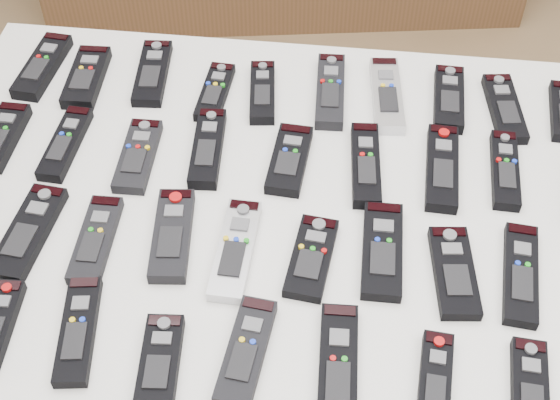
# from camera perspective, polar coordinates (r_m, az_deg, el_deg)

# --- Properties ---
(table) EXTENTS (1.25, 0.88, 0.78)m
(table) POSITION_cam_1_polar(r_m,az_deg,el_deg) (1.34, 0.00, -2.20)
(table) COLOR white
(table) RESTS_ON ground
(remote_0) EXTENTS (0.07, 0.19, 0.02)m
(remote_0) POSITION_cam_1_polar(r_m,az_deg,el_deg) (1.60, -16.99, 9.34)
(remote_0) COLOR black
(remote_0) RESTS_ON table
(remote_1) EXTENTS (0.07, 0.17, 0.02)m
(remote_1) POSITION_cam_1_polar(r_m,az_deg,el_deg) (1.56, -13.97, 8.72)
(remote_1) COLOR black
(remote_1) RESTS_ON table
(remote_2) EXTENTS (0.07, 0.18, 0.02)m
(remote_2) POSITION_cam_1_polar(r_m,az_deg,el_deg) (1.54, -9.31, 9.16)
(remote_2) COLOR black
(remote_2) RESTS_ON table
(remote_3) EXTENTS (0.05, 0.16, 0.02)m
(remote_3) POSITION_cam_1_polar(r_m,az_deg,el_deg) (1.49, -4.78, 7.87)
(remote_3) COLOR black
(remote_3) RESTS_ON table
(remote_4) EXTENTS (0.06, 0.16, 0.02)m
(remote_4) POSITION_cam_1_polar(r_m,az_deg,el_deg) (1.48, -1.29, 7.88)
(remote_4) COLOR black
(remote_4) RESTS_ON table
(remote_5) EXTENTS (0.06, 0.20, 0.02)m
(remote_5) POSITION_cam_1_polar(r_m,az_deg,el_deg) (1.48, 3.69, 7.96)
(remote_5) COLOR black
(remote_5) RESTS_ON table
(remote_6) EXTENTS (0.07, 0.20, 0.02)m
(remote_6) POSITION_cam_1_polar(r_m,az_deg,el_deg) (1.49, 7.81, 7.60)
(remote_6) COLOR #B7B7BC
(remote_6) RESTS_ON table
(remote_7) EXTENTS (0.06, 0.17, 0.02)m
(remote_7) POSITION_cam_1_polar(r_m,az_deg,el_deg) (1.50, 12.25, 7.25)
(remote_7) COLOR black
(remote_7) RESTS_ON table
(remote_8) EXTENTS (0.07, 0.18, 0.02)m
(remote_8) POSITION_cam_1_polar(r_m,az_deg,el_deg) (1.51, 16.10, 6.46)
(remote_8) COLOR black
(remote_8) RESTS_ON table
(remote_10) EXTENTS (0.06, 0.16, 0.02)m
(remote_10) POSITION_cam_1_polar(r_m,az_deg,el_deg) (1.47, -19.69, 4.37)
(remote_10) COLOR black
(remote_10) RESTS_ON table
(remote_11) EXTENTS (0.05, 0.17, 0.02)m
(remote_11) POSITION_cam_1_polar(r_m,az_deg,el_deg) (1.43, -15.43, 4.01)
(remote_11) COLOR black
(remote_11) RESTS_ON table
(remote_12) EXTENTS (0.06, 0.17, 0.02)m
(remote_12) POSITION_cam_1_polar(r_m,az_deg,el_deg) (1.38, -10.35, 3.20)
(remote_12) COLOR black
(remote_12) RESTS_ON table
(remote_13) EXTENTS (0.06, 0.18, 0.02)m
(remote_13) POSITION_cam_1_polar(r_m,az_deg,el_deg) (1.37, -5.32, 3.81)
(remote_13) COLOR black
(remote_13) RESTS_ON table
(remote_14) EXTENTS (0.07, 0.16, 0.02)m
(remote_14) POSITION_cam_1_polar(r_m,az_deg,el_deg) (1.35, 0.69, 2.98)
(remote_14) COLOR black
(remote_14) RESTS_ON table
(remote_15) EXTENTS (0.06, 0.19, 0.02)m
(remote_15) POSITION_cam_1_polar(r_m,az_deg,el_deg) (1.35, 6.29, 2.58)
(remote_15) COLOR black
(remote_15) RESTS_ON table
(remote_16) EXTENTS (0.06, 0.19, 0.02)m
(remote_16) POSITION_cam_1_polar(r_m,az_deg,el_deg) (1.36, 11.77, 2.33)
(remote_16) COLOR black
(remote_16) RESTS_ON table
(remote_17) EXTENTS (0.05, 0.17, 0.02)m
(remote_17) POSITION_cam_1_polar(r_m,az_deg,el_deg) (1.39, 16.13, 2.13)
(remote_17) COLOR black
(remote_17) RESTS_ON table
(remote_20) EXTENTS (0.08, 0.19, 0.02)m
(remote_20) POSITION_cam_1_polar(r_m,az_deg,el_deg) (1.31, -17.92, -2.26)
(remote_20) COLOR black
(remote_20) RESTS_ON table
(remote_21) EXTENTS (0.05, 0.17, 0.02)m
(remote_21) POSITION_cam_1_polar(r_m,az_deg,el_deg) (1.27, -13.33, -2.83)
(remote_21) COLOR black
(remote_21) RESTS_ON table
(remote_22) EXTENTS (0.08, 0.18, 0.02)m
(remote_22) POSITION_cam_1_polar(r_m,az_deg,el_deg) (1.25, -7.89, -2.54)
(remote_22) COLOR black
(remote_22) RESTS_ON table
(remote_23) EXTENTS (0.06, 0.19, 0.02)m
(remote_23) POSITION_cam_1_polar(r_m,az_deg,el_deg) (1.22, -3.28, -3.64)
(remote_23) COLOR #B7B7BC
(remote_23) RESTS_ON table
(remote_24) EXTENTS (0.08, 0.16, 0.02)m
(remote_24) POSITION_cam_1_polar(r_m,az_deg,el_deg) (1.21, 2.31, -4.23)
(remote_24) COLOR black
(remote_24) RESTS_ON table
(remote_25) EXTENTS (0.06, 0.18, 0.02)m
(remote_25) POSITION_cam_1_polar(r_m,az_deg,el_deg) (1.23, 7.49, -3.67)
(remote_25) COLOR black
(remote_25) RESTS_ON table
(remote_26) EXTENTS (0.08, 0.17, 0.02)m
(remote_26) POSITION_cam_1_polar(r_m,az_deg,el_deg) (1.23, 12.61, -5.17)
(remote_26) COLOR black
(remote_26) RESTS_ON table
(remote_27) EXTENTS (0.07, 0.19, 0.02)m
(remote_27) POSITION_cam_1_polar(r_m,az_deg,el_deg) (1.25, 17.19, -5.19)
(remote_27) COLOR black
(remote_27) RESTS_ON table
(remote_31) EXTENTS (0.07, 0.18, 0.02)m
(remote_31) POSITION_cam_1_polar(r_m,az_deg,el_deg) (1.18, -14.54, -9.19)
(remote_31) COLOR black
(remote_31) RESTS_ON table
(remote_32) EXTENTS (0.07, 0.15, 0.02)m
(remote_32) POSITION_cam_1_polar(r_m,az_deg,el_deg) (1.12, -8.79, -11.71)
(remote_32) COLOR black
(remote_32) RESTS_ON table
(remote_33) EXTENTS (0.07, 0.17, 0.02)m
(remote_33) POSITION_cam_1_polar(r_m,az_deg,el_deg) (1.12, -2.49, -11.00)
(remote_33) COLOR black
(remote_33) RESTS_ON table
(remote_34) EXTENTS (0.06, 0.21, 0.02)m
(remote_34) POSITION_cam_1_polar(r_m,az_deg,el_deg) (1.11, 4.26, -12.30)
(remote_34) COLOR black
(remote_34) RESTS_ON table
(remote_35) EXTENTS (0.05, 0.16, 0.02)m
(remote_35) POSITION_cam_1_polar(r_m,az_deg,el_deg) (1.12, 11.27, -13.00)
(remote_35) COLOR black
(remote_35) RESTS_ON table
(remote_36) EXTENTS (0.06, 0.16, 0.02)m
(remote_36) POSITION_cam_1_polar(r_m,az_deg,el_deg) (1.14, 17.81, -13.22)
(remote_36) COLOR black
(remote_36) RESTS_ON table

